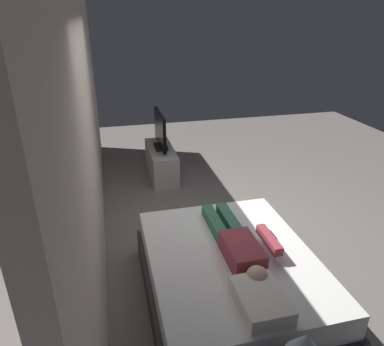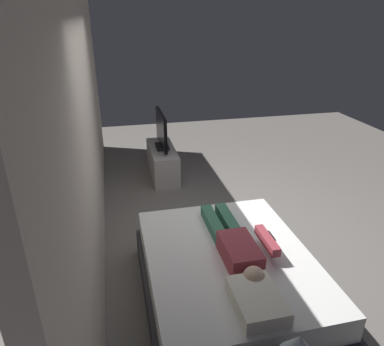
{
  "view_description": "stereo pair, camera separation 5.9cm",
  "coord_description": "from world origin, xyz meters",
  "px_view_note": "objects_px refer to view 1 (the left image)",
  "views": [
    {
      "loc": [
        -3.54,
        1.18,
        2.53
      ],
      "look_at": [
        0.42,
        0.21,
        0.69
      ],
      "focal_mm": 33.37,
      "sensor_mm": 36.0,
      "label": 1
    },
    {
      "loc": [
        -3.55,
        1.12,
        2.53
      ],
      "look_at": [
        0.42,
        0.21,
        0.69
      ],
      "focal_mm": 33.37,
      "sensor_mm": 36.0,
      "label": 2
    }
  ],
  "objects_px": {
    "person": "(238,244)",
    "bed": "(230,278)",
    "pillow": "(261,300)",
    "remote": "(272,235)",
    "tv": "(160,131)",
    "lamp": "(305,346)",
    "tv_stand": "(161,162)"
  },
  "relations": [
    {
      "from": "bed",
      "to": "tv",
      "type": "xyz_separation_m",
      "value": [
        2.98,
        0.16,
        0.52
      ]
    },
    {
      "from": "pillow",
      "to": "tv_stand",
      "type": "xyz_separation_m",
      "value": [
        3.62,
        0.16,
        -0.35
      ]
    },
    {
      "from": "tv",
      "to": "remote",
      "type": "bearing_deg",
      "value": -167.13
    },
    {
      "from": "remote",
      "to": "pillow",
      "type": "bearing_deg",
      "value": 149.66
    },
    {
      "from": "lamp",
      "to": "tv",
      "type": "bearing_deg",
      "value": 1.81
    },
    {
      "from": "person",
      "to": "lamp",
      "type": "bearing_deg",
      "value": 175.48
    },
    {
      "from": "tv",
      "to": "pillow",
      "type": "bearing_deg",
      "value": -177.44
    },
    {
      "from": "person",
      "to": "lamp",
      "type": "relative_size",
      "value": 3.0
    },
    {
      "from": "pillow",
      "to": "tv",
      "type": "relative_size",
      "value": 0.55
    },
    {
      "from": "pillow",
      "to": "tv",
      "type": "xyz_separation_m",
      "value": [
        3.62,
        0.16,
        0.18
      ]
    },
    {
      "from": "remote",
      "to": "person",
      "type": "bearing_deg",
      "value": 110.47
    },
    {
      "from": "bed",
      "to": "lamp",
      "type": "bearing_deg",
      "value": 178.72
    },
    {
      "from": "pillow",
      "to": "remote",
      "type": "xyz_separation_m",
      "value": [
        0.82,
        -0.48,
        -0.05
      ]
    },
    {
      "from": "remote",
      "to": "lamp",
      "type": "relative_size",
      "value": 0.36
    },
    {
      "from": "person",
      "to": "bed",
      "type": "bearing_deg",
      "value": 111.43
    },
    {
      "from": "tv_stand",
      "to": "lamp",
      "type": "distance_m",
      "value": 4.28
    },
    {
      "from": "tv_stand",
      "to": "lamp",
      "type": "bearing_deg",
      "value": -178.19
    },
    {
      "from": "person",
      "to": "remote",
      "type": "xyz_separation_m",
      "value": [
        0.15,
        -0.4,
        -0.07
      ]
    },
    {
      "from": "tv",
      "to": "person",
      "type": "bearing_deg",
      "value": -175.45
    },
    {
      "from": "person",
      "to": "tv",
      "type": "xyz_separation_m",
      "value": [
        2.95,
        0.24,
        0.16
      ]
    },
    {
      "from": "tv",
      "to": "lamp",
      "type": "relative_size",
      "value": 2.1
    },
    {
      "from": "pillow",
      "to": "person",
      "type": "distance_m",
      "value": 0.67
    },
    {
      "from": "remote",
      "to": "lamp",
      "type": "distance_m",
      "value": 1.55
    },
    {
      "from": "bed",
      "to": "person",
      "type": "bearing_deg",
      "value": -68.57
    },
    {
      "from": "person",
      "to": "tv_stand",
      "type": "relative_size",
      "value": 1.15
    },
    {
      "from": "remote",
      "to": "tv",
      "type": "height_order",
      "value": "tv"
    },
    {
      "from": "tv",
      "to": "lamp",
      "type": "distance_m",
      "value": 4.24
    },
    {
      "from": "bed",
      "to": "person",
      "type": "distance_m",
      "value": 0.37
    },
    {
      "from": "tv_stand",
      "to": "tv",
      "type": "bearing_deg",
      "value": 0.0
    },
    {
      "from": "pillow",
      "to": "person",
      "type": "xyz_separation_m",
      "value": [
        0.67,
        -0.07,
        0.02
      ]
    },
    {
      "from": "bed",
      "to": "pillow",
      "type": "xyz_separation_m",
      "value": [
        -0.64,
        0.0,
        0.34
      ]
    },
    {
      "from": "pillow",
      "to": "lamp",
      "type": "relative_size",
      "value": 1.14
    }
  ]
}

